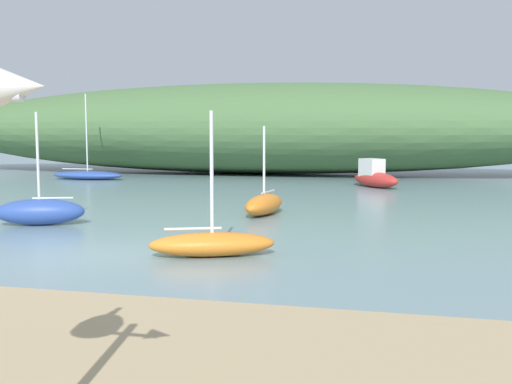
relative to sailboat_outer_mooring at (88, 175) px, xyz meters
name	(u,v)px	position (x,y,z in m)	size (l,w,h in m)	color
ground_plane	(100,255)	(10.99, -19.20, -0.28)	(120.00, 120.00, 0.00)	gray
distant_hill	(253,129)	(8.06, 7.51, 2.70)	(47.12, 11.16, 5.95)	#476B3D
sailboat_outer_mooring	(88,175)	(0.00, 0.00, 0.00)	(4.30, 1.49, 4.92)	#2D4C9E
sailboat_off_point	(212,243)	(13.44, -18.72, 0.01)	(2.90, 1.80, 3.19)	orange
sailboat_centre_water	(40,211)	(7.17, -15.67, 0.13)	(2.75, 1.76, 3.31)	#2D4C9E
sailboat_by_sandbar	(264,204)	(13.13, -12.01, 0.08)	(1.23, 2.76, 2.93)	orange
motorboat_east_reach	(375,177)	(16.37, -1.13, 0.25)	(2.85, 3.20, 1.41)	#B72D28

